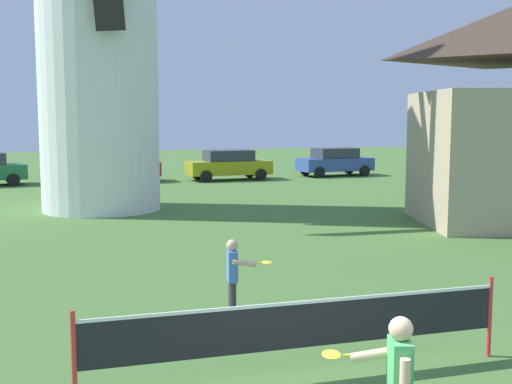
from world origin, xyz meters
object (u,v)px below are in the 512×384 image
Objects in this scene: tennis_net at (302,325)px; parked_car_red at (117,166)px; player_far at (234,273)px; parked_car_mustard at (229,164)px; windmill at (97,11)px; parked_car_blue at (335,161)px.

parked_car_red is at bearing 90.87° from tennis_net.
player_far is 0.28× the size of parked_car_mustard.
windmill is at bearing 95.85° from tennis_net.
parked_car_red and parked_car_mustard have the same top height.
tennis_net is 28.31m from parked_car_blue.
windmill reaches higher than tennis_net.
player_far is at bearing -103.66° from parked_car_mustard.
parked_car_mustard is (6.91, 9.37, -6.03)m from windmill.
parked_car_mustard is 1.04× the size of parked_car_blue.
parked_car_red is 5.70m from parked_car_mustard.
parked_car_mustard and parked_car_blue have the same top height.
parked_car_red is at bearing 82.84° from windmill.
windmill reaches higher than parked_car_red.
windmill is 17.03m from tennis_net.
parked_car_blue is (11.97, 0.25, -0.00)m from parked_car_red.
player_far is at bearing -89.45° from parked_car_red.
parked_car_mustard is (5.29, 25.17, 0.12)m from tennis_net.
tennis_net is 2.70m from player_far.
tennis_net is at bearing -84.15° from windmill.
tennis_net is 1.27× the size of parked_car_blue.
parked_car_mustard is at bearing -4.15° from parked_car_red.
tennis_net is 25.72m from parked_car_mustard.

